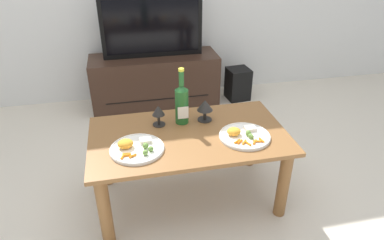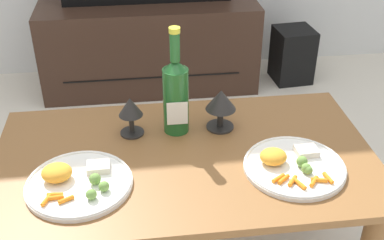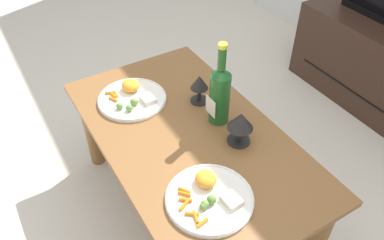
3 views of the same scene
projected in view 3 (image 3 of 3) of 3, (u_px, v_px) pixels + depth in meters
ground_plane at (190, 207)px, 1.83m from camera, size 6.40×6.40×0.00m
dining_table at (189, 150)px, 1.58m from camera, size 1.14×0.65×0.48m
wine_bottle at (220, 93)px, 1.49m from camera, size 0.08×0.08×0.35m
goblet_left at (199, 84)px, 1.61m from camera, size 0.08×0.08×0.13m
goblet_right at (240, 123)px, 1.42m from camera, size 0.10×0.10×0.14m
dinner_plate_left at (132, 97)px, 1.67m from camera, size 0.29×0.29×0.06m
dinner_plate_right at (209, 196)px, 1.27m from camera, size 0.29×0.29×0.06m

